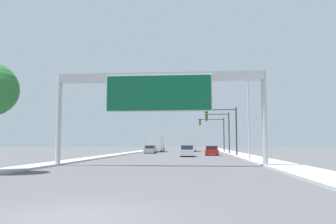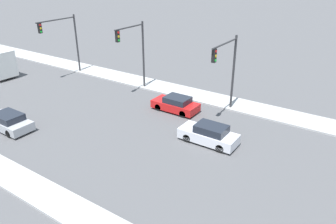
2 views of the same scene
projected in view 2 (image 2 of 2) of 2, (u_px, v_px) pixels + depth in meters
The scene contains 7 objects.
sidewalk_right at pixel (75, 67), 42.09m from camera, with size 3.00×120.00×0.15m.
car_near_left at pixel (176, 104), 29.45m from camera, with size 1.87×4.21×1.39m.
car_far_center at pixel (209, 134), 24.18m from camera, with size 1.77×4.37×1.50m.
car_far_right at pixel (8, 121), 26.25m from camera, with size 1.87×4.50×1.39m.
traffic_light_near_intersection at pixel (228, 64), 27.29m from camera, with size 4.52×0.32×6.74m.
traffic_light_mid_block at pixel (136, 47), 32.43m from camera, with size 4.15×0.32×7.00m.
traffic_light_far_intersection at pixel (65, 36), 37.21m from camera, with size 5.20×0.32×6.86m.
Camera 2 is at (-17.61, 27.37, 12.29)m, focal length 35.00 mm.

